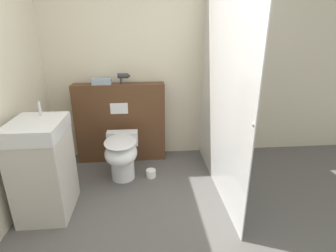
{
  "coord_description": "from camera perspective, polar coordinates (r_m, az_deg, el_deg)",
  "views": [
    {
      "loc": [
        -0.14,
        -1.6,
        1.69
      ],
      "look_at": [
        0.1,
        1.11,
        0.68
      ],
      "focal_mm": 28.0,
      "sensor_mm": 36.0,
      "label": 1
    }
  ],
  "objects": [
    {
      "name": "wall_back",
      "position": [
        3.52,
        -2.77,
        13.21
      ],
      "size": [
        8.0,
        0.06,
        2.5
      ],
      "color": "beige",
      "rests_on": "ground_plane"
    },
    {
      "name": "partition_panel",
      "position": [
        3.53,
        -10.22,
        0.72
      ],
      "size": [
        1.16,
        0.22,
        1.04
      ],
      "color": "#51331E",
      "rests_on": "ground_plane"
    },
    {
      "name": "sink_vanity",
      "position": [
        2.73,
        -25.46,
        -8.3
      ],
      "size": [
        0.45,
        0.56,
        1.07
      ],
      "color": "beige",
      "rests_on": "ground_plane"
    },
    {
      "name": "folded_towel",
      "position": [
        3.4,
        -14.22,
        9.38
      ],
      "size": [
        0.24,
        0.13,
        0.07
      ],
      "color": "#8C9EAD",
      "rests_on": "partition_panel"
    },
    {
      "name": "shower_glass",
      "position": [
        2.75,
        11.56,
        7.34
      ],
      "size": [
        0.04,
        1.78,
        2.18
      ],
      "color": "silver",
      "rests_on": "ground_plane"
    },
    {
      "name": "toilet",
      "position": [
        3.09,
        -10.05,
        -6.15
      ],
      "size": [
        0.37,
        0.58,
        0.52
      ],
      "color": "white",
      "rests_on": "ground_plane"
    },
    {
      "name": "hair_drier",
      "position": [
        3.37,
        -9.65,
        10.63
      ],
      "size": [
        0.16,
        0.06,
        0.13
      ],
      "color": "#2D2D33",
      "rests_on": "partition_panel"
    },
    {
      "name": "spare_toilet_roll",
      "position": [
        3.23,
        -3.73,
        -10.24
      ],
      "size": [
        0.12,
        0.12,
        0.09
      ],
      "color": "white",
      "rests_on": "ground_plane"
    }
  ]
}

